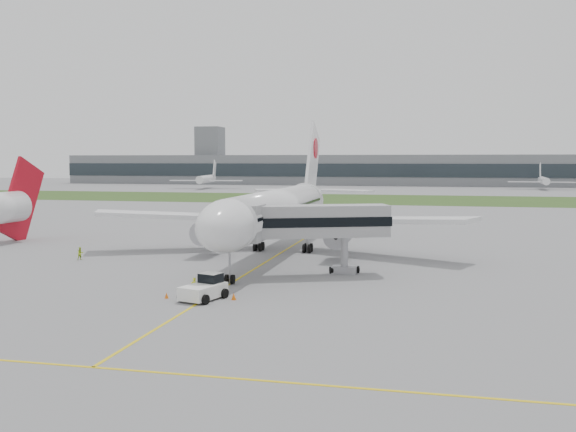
% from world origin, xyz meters
% --- Properties ---
extents(ground, '(600.00, 600.00, 0.00)m').
position_xyz_m(ground, '(0.00, 0.00, 0.00)').
color(ground, gray).
rests_on(ground, ground).
extents(apron_markings, '(70.00, 70.00, 0.04)m').
position_xyz_m(apron_markings, '(0.00, -5.00, 0.00)').
color(apron_markings, yellow).
rests_on(apron_markings, ground).
extents(grass_strip, '(600.00, 50.00, 0.02)m').
position_xyz_m(grass_strip, '(0.00, 120.00, 0.01)').
color(grass_strip, '#2F4C1C').
rests_on(grass_strip, ground).
extents(terminal_building, '(320.00, 22.30, 14.00)m').
position_xyz_m(terminal_building, '(0.00, 229.87, 7.00)').
color(terminal_building, gray).
rests_on(terminal_building, ground).
extents(control_tower, '(12.00, 12.00, 56.00)m').
position_xyz_m(control_tower, '(-90.00, 232.00, 0.00)').
color(control_tower, gray).
rests_on(control_tower, ground).
extents(airliner, '(48.13, 53.95, 17.88)m').
position_xyz_m(airliner, '(0.00, 4.87, 5.66)').
color(airliner, white).
rests_on(airliner, ground).
extents(pushback_tug, '(3.67, 4.58, 2.10)m').
position_xyz_m(pushback_tug, '(0.02, -21.73, 0.96)').
color(pushback_tug, white).
rests_on(pushback_tug, ground).
extents(jet_bridge, '(15.22, 9.59, 7.32)m').
position_xyz_m(jet_bridge, '(6.16, -9.13, 5.42)').
color(jet_bridge, '#979799').
rests_on(jet_bridge, ground).
extents(safety_cone_left, '(0.36, 0.36, 0.50)m').
position_xyz_m(safety_cone_left, '(-3.26, -22.21, 0.25)').
color(safety_cone_left, orange).
rests_on(safety_cone_left, ground).
extents(safety_cone_right, '(0.42, 0.42, 0.58)m').
position_xyz_m(safety_cone_right, '(2.44, -21.50, 0.29)').
color(safety_cone_right, orange).
rests_on(safety_cone_right, ground).
extents(ground_crew_near, '(0.70, 0.55, 1.67)m').
position_xyz_m(ground_crew_near, '(-1.19, -21.10, 0.84)').
color(ground_crew_near, '#EDF729').
rests_on(ground_crew_near, ground).
extents(ground_crew_far, '(0.91, 0.93, 1.52)m').
position_xyz_m(ground_crew_far, '(-21.53, -4.93, 0.76)').
color(ground_crew_far, '#A9CD22').
rests_on(ground_crew_far, ground).
extents(distant_aircraft_left, '(32.99, 30.06, 11.29)m').
position_xyz_m(distant_aircraft_left, '(-71.64, 175.57, 0.00)').
color(distant_aircraft_left, white).
rests_on(distant_aircraft_left, ground).
extents(distant_aircraft_right, '(28.40, 25.50, 10.22)m').
position_xyz_m(distant_aircraft_right, '(61.17, 197.17, 0.00)').
color(distant_aircraft_right, white).
rests_on(distant_aircraft_right, ground).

